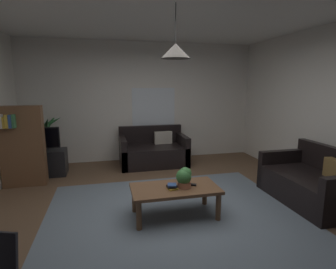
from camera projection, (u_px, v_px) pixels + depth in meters
floor at (173, 213)px, 3.73m from camera, size 5.28×5.66×0.02m
rug at (177, 219)px, 3.54m from camera, size 3.43×3.11×0.01m
wall_back at (143, 102)px, 6.22m from camera, size 5.40×0.06×2.70m
ceiling at (174, 4)px, 3.23m from camera, size 5.28×5.66×0.02m
window_pane at (154, 109)px, 6.28m from camera, size 1.00×0.01×0.99m
couch_under_window at (153, 152)px, 5.94m from camera, size 1.44×0.89×0.82m
couch_right_side at (313, 184)px, 4.03m from camera, size 0.89×1.45×0.82m
coffee_table at (175, 192)px, 3.57m from camera, size 1.16×0.61×0.41m
book_on_table_0 at (172, 188)px, 3.50m from camera, size 0.14×0.14×0.02m
book_on_table_1 at (172, 186)px, 3.51m from camera, size 0.14×0.10×0.03m
book_on_table_2 at (172, 185)px, 3.49m from camera, size 0.13×0.14×0.02m
remote_on_table_0 at (191, 185)px, 3.63m from camera, size 0.17×0.12×0.02m
potted_plant_on_table at (184, 177)px, 3.53m from camera, size 0.21×0.20×0.27m
tv_stand at (42, 163)px, 5.20m from camera, size 0.90×0.44×0.50m
tv at (40, 139)px, 5.09m from camera, size 0.72×0.16×0.45m
potted_palm_corner at (45, 142)px, 5.56m from camera, size 0.77×0.89×1.17m
bookshelf_corner at (22, 146)px, 4.61m from camera, size 0.70×0.31×1.40m
pendant_lamp at (176, 51)px, 3.24m from camera, size 0.36×0.36×0.64m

